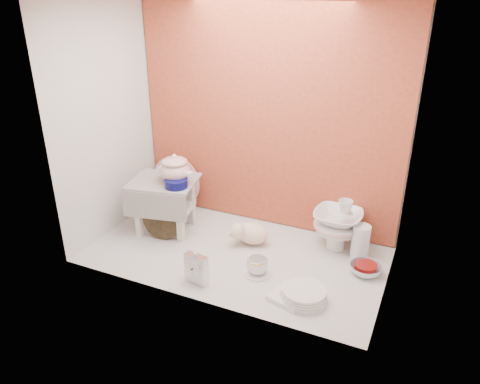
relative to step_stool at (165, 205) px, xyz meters
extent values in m
plane|color=silver|center=(0.56, -0.09, -0.18)|extent=(1.80, 1.80, 0.00)
cube|color=#BF562F|center=(0.56, 0.41, 0.57)|extent=(1.80, 0.06, 1.50)
cube|color=silver|center=(-0.34, -0.09, 0.57)|extent=(0.06, 1.00, 1.50)
cube|color=silver|center=(1.46, -0.09, 0.57)|extent=(0.06, 1.00, 1.50)
cylinder|color=#090A4A|center=(0.13, -0.06, 0.21)|extent=(0.16, 0.16, 0.05)
imported|color=white|center=(-0.07, 0.19, -0.05)|extent=(0.32, 0.32, 0.27)
cube|color=silver|center=(0.49, -0.45, -0.08)|extent=(0.14, 0.07, 0.20)
ellipsoid|color=beige|center=(0.60, 0.07, -0.10)|extent=(0.31, 0.27, 0.16)
cylinder|color=white|center=(0.77, -0.24, -0.18)|extent=(0.19, 0.19, 0.01)
imported|color=white|center=(0.77, -0.24, -0.12)|extent=(0.15, 0.15, 0.10)
cube|color=white|center=(1.01, -0.37, -0.17)|extent=(0.23, 0.23, 0.03)
cylinder|color=white|center=(1.09, -0.36, -0.14)|extent=(0.32, 0.32, 0.07)
imported|color=silver|center=(1.34, 0.03, -0.15)|extent=(0.23, 0.23, 0.06)
cylinder|color=silver|center=(1.27, 0.19, -0.07)|extent=(0.12, 0.12, 0.22)
camera|label=1|loc=(1.60, -2.31, 1.36)|focal=34.52mm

